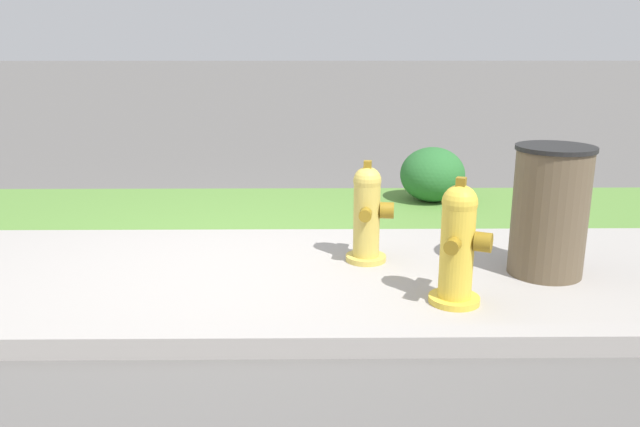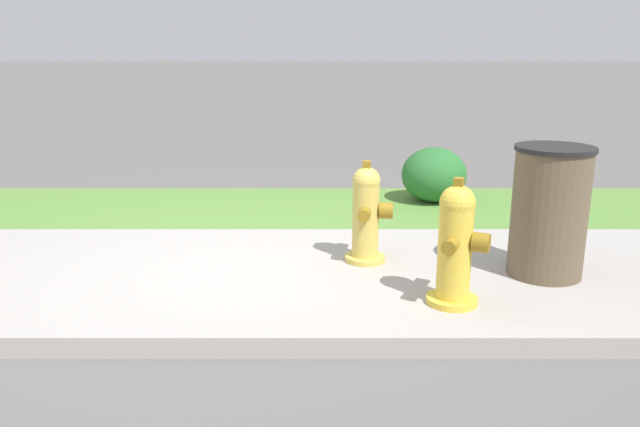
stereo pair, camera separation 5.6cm
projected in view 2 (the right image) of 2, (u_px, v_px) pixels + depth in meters
The scene contains 8 objects.
ground_plane at pixel (241, 274), 4.41m from camera, with size 120.00×120.00×0.00m, color #5B5956.
sidewalk_pavement at pixel (241, 273), 4.41m from camera, with size 18.00×2.15×0.01m, color #9E9993.
grass_verge at pixel (265, 206), 6.24m from camera, with size 18.00×1.63×0.01m, color #568438.
street_curb at pixel (213, 341), 3.28m from camera, with size 18.00×0.16×0.12m, color #9E9993.
fire_hydrant_by_grass_verge at pixel (368, 214), 4.56m from camera, with size 0.36×0.38×0.77m.
fire_hydrant_far_end at pixel (457, 245), 3.80m from camera, with size 0.37×0.39×0.81m.
trash_bin at pixel (550, 212), 4.27m from camera, with size 0.53×0.53×0.92m.
shrub_bush_far_verge at pixel (435, 175), 6.39m from camera, with size 0.66×0.66×0.56m.
Camera 2 is at (0.57, -4.15, 1.57)m, focal length 35.00 mm.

